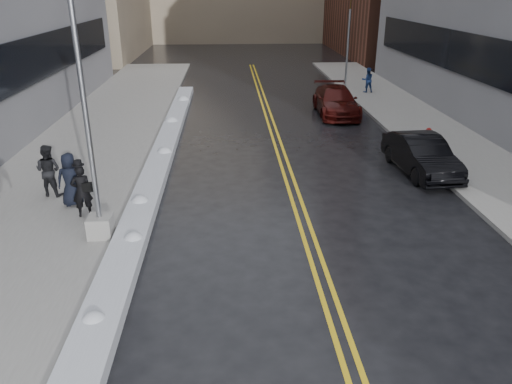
{
  "coord_description": "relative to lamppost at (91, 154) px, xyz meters",
  "views": [
    {
      "loc": [
        0.29,
        -10.58,
        6.61
      ],
      "look_at": [
        1.02,
        2.17,
        1.3
      ],
      "focal_mm": 35.0,
      "sensor_mm": 36.0,
      "label": 1
    }
  ],
  "objects": [
    {
      "name": "fire_hydrant",
      "position": [
        12.3,
        8.0,
        -1.98
      ],
      "size": [
        0.26,
        0.26,
        0.73
      ],
      "color": "maroon",
      "rests_on": "sidewalk_east"
    },
    {
      "name": "lane_line_left",
      "position": [
        5.65,
        8.0,
        -2.53
      ],
      "size": [
        0.12,
        50.0,
        0.01
      ],
      "primitive_type": "cube",
      "color": "gold",
      "rests_on": "ground"
    },
    {
      "name": "ground",
      "position": [
        3.3,
        -2.0,
        -2.53
      ],
      "size": [
        160.0,
        160.0,
        0.0
      ],
      "primitive_type": "plane",
      "color": "black",
      "rests_on": "ground"
    },
    {
      "name": "sidewalk_west",
      "position": [
        -2.45,
        8.0,
        -2.46
      ],
      "size": [
        5.5,
        50.0,
        0.15
      ],
      "primitive_type": "cube",
      "color": "gray",
      "rests_on": "ground"
    },
    {
      "name": "pedestrian_c",
      "position": [
        -1.36,
        2.2,
        -1.52
      ],
      "size": [
        0.9,
        0.65,
        1.72
      ],
      "primitive_type": "imported",
      "rotation": [
        0.0,
        0.0,
        3.27
      ],
      "color": "black",
      "rests_on": "sidewalk_west"
    },
    {
      "name": "pedestrian_b",
      "position": [
        -2.32,
        3.08,
        -1.52
      ],
      "size": [
        0.97,
        0.84,
        1.73
      ],
      "primitive_type": "imported",
      "rotation": [
        0.0,
        0.0,
        2.9
      ],
      "color": "black",
      "rests_on": "sidewalk_west"
    },
    {
      "name": "sidewalk_east",
      "position": [
        13.3,
        8.0,
        -2.46
      ],
      "size": [
        4.0,
        50.0,
        0.15
      ],
      "primitive_type": "cube",
      "color": "gray",
      "rests_on": "ground"
    },
    {
      "name": "pedestrian_fedora",
      "position": [
        -0.8,
        1.37,
        -1.58
      ],
      "size": [
        0.68,
        0.55,
        1.61
      ],
      "primitive_type": "imported",
      "rotation": [
        0.0,
        0.0,
        3.46
      ],
      "color": "black",
      "rests_on": "sidewalk_west"
    },
    {
      "name": "traffic_signal",
      "position": [
        11.8,
        22.0,
        0.87
      ],
      "size": [
        0.16,
        0.2,
        6.0
      ],
      "color": "gray",
      "rests_on": "sidewalk_east"
    },
    {
      "name": "lamppost",
      "position": [
        0.0,
        0.0,
        0.0
      ],
      "size": [
        0.65,
        0.65,
        7.62
      ],
      "color": "gray",
      "rests_on": "sidewalk_west"
    },
    {
      "name": "car_maroon",
      "position": [
        9.51,
        14.2,
        -1.79
      ],
      "size": [
        2.23,
        5.19,
        1.49
      ],
      "primitive_type": "imported",
      "rotation": [
        0.0,
        0.0,
        -0.03
      ],
      "color": "#390B09",
      "rests_on": "ground"
    },
    {
      "name": "pedestrian_east",
      "position": [
        12.65,
        19.49,
        -1.6
      ],
      "size": [
        0.8,
        0.64,
        1.57
      ],
      "primitive_type": "imported",
      "rotation": [
        0.0,
        0.0,
        3.21
      ],
      "color": "navy",
      "rests_on": "sidewalk_east"
    },
    {
      "name": "car_black",
      "position": [
        10.8,
        4.83,
        -1.82
      ],
      "size": [
        1.84,
        4.46,
        1.44
      ],
      "primitive_type": "imported",
      "rotation": [
        0.0,
        0.0,
        0.07
      ],
      "color": "black",
      "rests_on": "ground"
    },
    {
      "name": "snow_ridge",
      "position": [
        0.85,
        6.0,
        -2.36
      ],
      "size": [
        0.9,
        30.0,
        0.34
      ],
      "primitive_type": "cube",
      "color": "silver",
      "rests_on": "ground"
    },
    {
      "name": "lane_line_right",
      "position": [
        5.95,
        8.0,
        -2.53
      ],
      "size": [
        0.12,
        50.0,
        0.01
      ],
      "primitive_type": "cube",
      "color": "gold",
      "rests_on": "ground"
    }
  ]
}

